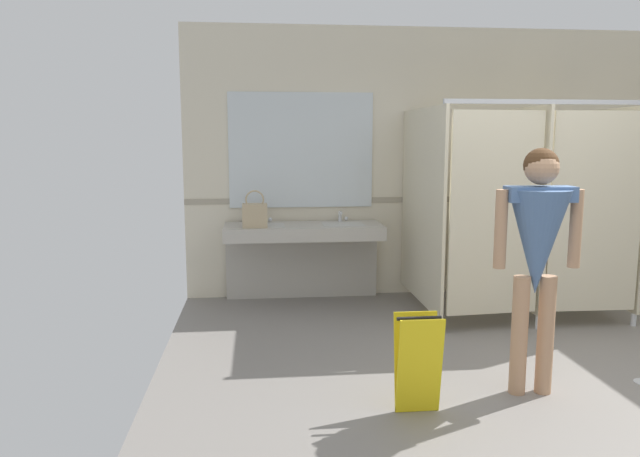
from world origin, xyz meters
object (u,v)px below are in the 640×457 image
Objects in this scene: soap_dispenser at (254,216)px; wet_floor_sign at (418,363)px; handbag at (255,215)px; person_standing at (538,241)px.

wet_floor_sign is at bearing -69.72° from soap_dispenser.
soap_dispenser reaches higher than wet_floor_sign.
handbag reaches higher than wet_floor_sign.
person_standing reaches higher than handbag.
wet_floor_sign is at bearing -67.60° from handbag.
person_standing is 4.42× the size of handbag.
person_standing is 9.09× the size of soap_dispenser.
wet_floor_sign is (-0.84, -0.20, -0.72)m from person_standing.
person_standing is 1.12m from wet_floor_sign.
person_standing is 2.64× the size of wet_floor_sign.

